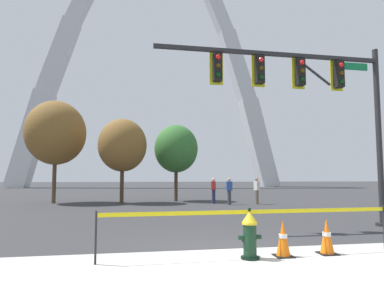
# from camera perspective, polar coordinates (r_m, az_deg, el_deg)

# --- Properties ---
(ground_plane) EXTENTS (240.00, 240.00, 0.00)m
(ground_plane) POSITION_cam_1_polar(r_m,az_deg,el_deg) (6.95, 6.24, -17.63)
(ground_plane) COLOR #333335
(fire_hydrant) EXTENTS (0.46, 0.48, 0.99)m
(fire_hydrant) POSITION_cam_1_polar(r_m,az_deg,el_deg) (6.43, 10.49, -14.42)
(fire_hydrant) COLOR black
(fire_hydrant) RESTS_ON ground
(caution_tape_barrier) EXTENTS (6.16, 0.22, 0.98)m
(caution_tape_barrier) POSITION_cam_1_polar(r_m,az_deg,el_deg) (6.58, 11.12, -12.24)
(caution_tape_barrier) COLOR #232326
(caution_tape_barrier) RESTS_ON ground
(traffic_cone_by_hydrant) EXTENTS (0.36, 0.36, 0.73)m
(traffic_cone_by_hydrant) POSITION_cam_1_polar(r_m,az_deg,el_deg) (7.29, 23.41, -13.81)
(traffic_cone_by_hydrant) COLOR black
(traffic_cone_by_hydrant) RESTS_ON ground
(traffic_cone_mid_sidewalk) EXTENTS (0.36, 0.36, 0.73)m
(traffic_cone_mid_sidewalk) POSITION_cam_1_polar(r_m,az_deg,el_deg) (6.77, 16.31, -14.74)
(traffic_cone_mid_sidewalk) COLOR black
(traffic_cone_mid_sidewalk) RESTS_ON ground
(traffic_signal_gantry) EXTENTS (7.82, 0.44, 6.00)m
(traffic_signal_gantry) POSITION_cam_1_polar(r_m,az_deg,el_deg) (11.17, 21.17, 10.44)
(traffic_signal_gantry) COLOR #232326
(traffic_signal_gantry) RESTS_ON ground
(monument_arch) EXTENTS (45.56, 3.00, 47.92)m
(monument_arch) POSITION_cam_1_polar(r_m,az_deg,el_deg) (57.11, -7.29, 15.19)
(monument_arch) COLOR silver
(monument_arch) RESTS_ON ground
(tree_far_left) EXTENTS (3.71, 3.71, 6.50)m
(tree_far_left) POSITION_cam_1_polar(r_m,az_deg,el_deg) (21.74, -23.64, 3.46)
(tree_far_left) COLOR brown
(tree_far_left) RESTS_ON ground
(tree_left_mid) EXTENTS (3.05, 3.05, 5.34)m
(tree_left_mid) POSITION_cam_1_polar(r_m,az_deg,el_deg) (20.27, -12.58, 1.47)
(tree_left_mid) COLOR #473323
(tree_left_mid) RESTS_ON ground
(tree_center_left) EXTENTS (3.00, 3.00, 5.26)m
(tree_center_left) POSITION_cam_1_polar(r_m,az_deg,el_deg) (21.61, -2.92, 0.86)
(tree_center_left) COLOR #473323
(tree_center_left) RESTS_ON ground
(pedestrian_walking_left) EXTENTS (0.34, 0.39, 1.59)m
(pedestrian_walking_left) POSITION_cam_1_polar(r_m,az_deg,el_deg) (19.54, 3.96, -6.72)
(pedestrian_walking_left) COLOR #232847
(pedestrian_walking_left) RESTS_ON ground
(pedestrian_standing_center) EXTENTS (0.35, 0.22, 1.59)m
(pedestrian_standing_center) POSITION_cam_1_polar(r_m,az_deg,el_deg) (18.78, 6.82, -6.79)
(pedestrian_standing_center) COLOR #38383D
(pedestrian_standing_center) RESTS_ON ground
(pedestrian_walking_right) EXTENTS (0.29, 0.38, 1.59)m
(pedestrian_walking_right) POSITION_cam_1_polar(r_m,az_deg,el_deg) (19.38, 11.75, -6.66)
(pedestrian_walking_right) COLOR brown
(pedestrian_walking_right) RESTS_ON ground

